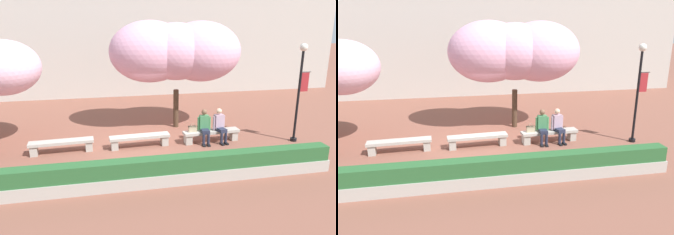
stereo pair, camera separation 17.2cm
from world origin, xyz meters
TOP-DOWN VIEW (x-y plane):
  - ground_plane at (0.00, 0.00)m, footprint 100.00×100.00m
  - building_facade at (0.00, 10.54)m, footprint 28.00×4.00m
  - stone_bench_west_end at (-2.73, 0.00)m, footprint 2.20×0.53m
  - stone_bench_near_west at (0.00, 0.00)m, footprint 2.20×0.53m
  - stone_bench_center at (2.73, 0.00)m, footprint 2.20×0.53m
  - person_seated_left at (2.43, -0.05)m, footprint 0.51×0.70m
  - person_seated_right at (3.04, -0.05)m, footprint 0.50×0.73m
  - handbag at (1.99, -0.00)m, footprint 0.30×0.15m
  - cherry_tree_main at (1.84, 2.15)m, footprint 5.46×3.05m
  - lamp_post_with_banner at (5.87, -0.57)m, footprint 0.54×0.28m
  - planter_hedge_foreground at (0.00, -2.96)m, footprint 10.82×0.50m

SIDE VIEW (x-z plane):
  - ground_plane at x=0.00m, z-range 0.00..0.00m
  - stone_bench_west_end at x=-2.73m, z-range 0.09..0.54m
  - stone_bench_near_west at x=0.00m, z-range 0.09..0.54m
  - stone_bench_center at x=2.73m, z-range 0.09..0.54m
  - planter_hedge_foreground at x=0.00m, z-range -0.01..0.79m
  - handbag at x=1.99m, z-range 0.41..0.75m
  - person_seated_left at x=2.43m, z-range 0.05..1.34m
  - person_seated_right at x=3.04m, z-range 0.05..1.34m
  - lamp_post_with_banner at x=5.87m, z-range 0.38..4.06m
  - cherry_tree_main at x=1.84m, z-range 0.98..5.46m
  - building_facade at x=0.00m, z-range 0.00..9.82m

